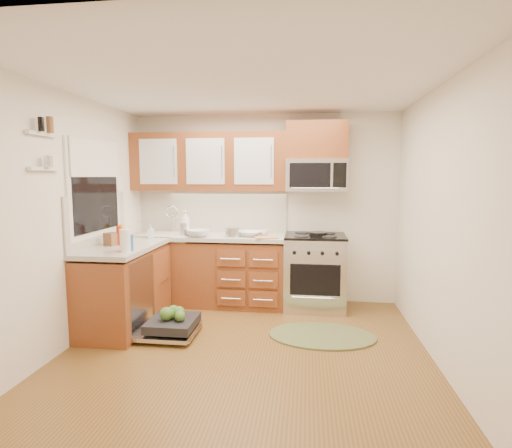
# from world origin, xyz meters

# --- Properties ---
(floor) EXTENTS (3.50, 3.50, 0.00)m
(floor) POSITION_xyz_m (0.00, 0.00, 0.00)
(floor) COLOR brown
(floor) RESTS_ON ground
(ceiling) EXTENTS (3.50, 3.50, 0.00)m
(ceiling) POSITION_xyz_m (0.00, 0.00, 2.50)
(ceiling) COLOR white
(ceiling) RESTS_ON ground
(wall_back) EXTENTS (3.50, 0.04, 2.50)m
(wall_back) POSITION_xyz_m (0.00, 1.75, 1.25)
(wall_back) COLOR white
(wall_back) RESTS_ON ground
(wall_front) EXTENTS (3.50, 0.04, 2.50)m
(wall_front) POSITION_xyz_m (0.00, -1.75, 1.25)
(wall_front) COLOR white
(wall_front) RESTS_ON ground
(wall_left) EXTENTS (0.04, 3.50, 2.50)m
(wall_left) POSITION_xyz_m (-1.75, 0.00, 1.25)
(wall_left) COLOR white
(wall_left) RESTS_ON ground
(wall_right) EXTENTS (0.04, 3.50, 2.50)m
(wall_right) POSITION_xyz_m (1.75, 0.00, 1.25)
(wall_right) COLOR white
(wall_right) RESTS_ON ground
(base_cabinet_back) EXTENTS (2.05, 0.60, 0.85)m
(base_cabinet_back) POSITION_xyz_m (-0.73, 1.45, 0.42)
(base_cabinet_back) COLOR brown
(base_cabinet_back) RESTS_ON ground
(base_cabinet_left) EXTENTS (0.60, 1.25, 0.85)m
(base_cabinet_left) POSITION_xyz_m (-1.45, 0.52, 0.42)
(base_cabinet_left) COLOR brown
(base_cabinet_left) RESTS_ON ground
(countertop_back) EXTENTS (2.07, 0.64, 0.05)m
(countertop_back) POSITION_xyz_m (-0.72, 1.44, 0.90)
(countertop_back) COLOR #BBB4AB
(countertop_back) RESTS_ON base_cabinet_back
(countertop_left) EXTENTS (0.64, 1.27, 0.05)m
(countertop_left) POSITION_xyz_m (-1.44, 0.53, 0.90)
(countertop_left) COLOR #BBB4AB
(countertop_left) RESTS_ON base_cabinet_left
(backsplash_back) EXTENTS (2.05, 0.02, 0.57)m
(backsplash_back) POSITION_xyz_m (-0.73, 1.74, 1.21)
(backsplash_back) COLOR beige
(backsplash_back) RESTS_ON ground
(backsplash_left) EXTENTS (0.02, 1.25, 0.57)m
(backsplash_left) POSITION_xyz_m (-1.74, 0.52, 1.21)
(backsplash_left) COLOR beige
(backsplash_left) RESTS_ON ground
(upper_cabinets) EXTENTS (2.05, 0.35, 0.75)m
(upper_cabinets) POSITION_xyz_m (-0.73, 1.57, 1.88)
(upper_cabinets) COLOR brown
(upper_cabinets) RESTS_ON ground
(cabinet_over_mw) EXTENTS (0.76, 0.35, 0.47)m
(cabinet_over_mw) POSITION_xyz_m (0.68, 1.57, 2.13)
(cabinet_over_mw) COLOR brown
(cabinet_over_mw) RESTS_ON ground
(range) EXTENTS (0.76, 0.64, 0.95)m
(range) POSITION_xyz_m (0.68, 1.43, 0.47)
(range) COLOR silver
(range) RESTS_ON ground
(microwave) EXTENTS (0.76, 0.38, 0.40)m
(microwave) POSITION_xyz_m (0.68, 1.55, 1.70)
(microwave) COLOR silver
(microwave) RESTS_ON ground
(sink) EXTENTS (0.62, 0.50, 0.26)m
(sink) POSITION_xyz_m (-1.25, 1.42, 0.80)
(sink) COLOR white
(sink) RESTS_ON ground
(dishwasher) EXTENTS (0.70, 0.60, 0.20)m
(dishwasher) POSITION_xyz_m (-0.86, 0.30, 0.10)
(dishwasher) COLOR silver
(dishwasher) RESTS_ON ground
(window) EXTENTS (0.03, 1.05, 1.05)m
(window) POSITION_xyz_m (-1.74, 0.50, 1.55)
(window) COLOR white
(window) RESTS_ON ground
(window_blind) EXTENTS (0.02, 0.96, 0.40)m
(window_blind) POSITION_xyz_m (-1.71, 0.50, 1.88)
(window_blind) COLOR white
(window_blind) RESTS_ON ground
(shelf_upper) EXTENTS (0.04, 0.40, 0.03)m
(shelf_upper) POSITION_xyz_m (-1.72, -0.35, 2.05)
(shelf_upper) COLOR white
(shelf_upper) RESTS_ON ground
(shelf_lower) EXTENTS (0.04, 0.40, 0.03)m
(shelf_lower) POSITION_xyz_m (-1.72, -0.35, 1.75)
(shelf_lower) COLOR white
(shelf_lower) RESTS_ON ground
(rug) EXTENTS (1.25, 0.94, 0.02)m
(rug) POSITION_xyz_m (0.75, 0.49, 0.01)
(rug) COLOR olive
(rug) RESTS_ON ground
(skillet) EXTENTS (0.28, 0.28, 0.04)m
(skillet) POSITION_xyz_m (0.72, 1.39, 0.97)
(skillet) COLOR black
(skillet) RESTS_ON range
(stock_pot) EXTENTS (0.27, 0.27, 0.12)m
(stock_pot) POSITION_xyz_m (-0.35, 1.28, 0.99)
(stock_pot) COLOR silver
(stock_pot) RESTS_ON countertop_back
(cutting_board) EXTENTS (0.32, 0.25, 0.02)m
(cutting_board) POSITION_xyz_m (0.08, 1.22, 0.93)
(cutting_board) COLOR tan
(cutting_board) RESTS_ON countertop_back
(canister) EXTENTS (0.13, 0.13, 0.17)m
(canister) POSITION_xyz_m (-1.00, 1.29, 1.01)
(canister) COLOR silver
(canister) RESTS_ON countertop_back
(paper_towel_roll) EXTENTS (0.11, 0.11, 0.23)m
(paper_towel_roll) POSITION_xyz_m (-1.25, 0.17, 1.04)
(paper_towel_roll) COLOR white
(paper_towel_roll) RESTS_ON countertop_left
(mustard_bottle) EXTENTS (0.07, 0.07, 0.19)m
(mustard_bottle) POSITION_xyz_m (-1.62, 0.85, 1.02)
(mustard_bottle) COLOR gold
(mustard_bottle) RESTS_ON countertop_left
(red_bottle) EXTENTS (0.07, 0.07, 0.22)m
(red_bottle) POSITION_xyz_m (-1.50, 0.54, 1.03)
(red_bottle) COLOR red
(red_bottle) RESTS_ON countertop_left
(wooden_box) EXTENTS (0.17, 0.15, 0.14)m
(wooden_box) POSITION_xyz_m (-1.58, 0.50, 0.99)
(wooden_box) COLOR brown
(wooden_box) RESTS_ON countertop_left
(blue_carton) EXTENTS (0.11, 0.07, 0.17)m
(blue_carton) POSITION_xyz_m (-1.25, 0.21, 1.01)
(blue_carton) COLOR #235DA3
(blue_carton) RESTS_ON countertop_left
(bowl_a) EXTENTS (0.33, 0.33, 0.07)m
(bowl_a) POSITION_xyz_m (-0.14, 1.37, 0.96)
(bowl_a) COLOR #999999
(bowl_a) RESTS_ON countertop_back
(bowl_b) EXTENTS (0.30, 0.30, 0.09)m
(bowl_b) POSITION_xyz_m (-0.79, 1.25, 0.97)
(bowl_b) COLOR #999999
(bowl_b) RESTS_ON countertop_back
(cup) EXTENTS (0.13, 0.13, 0.09)m
(cup) POSITION_xyz_m (0.03, 1.38, 0.97)
(cup) COLOR #999999
(cup) RESTS_ON countertop_back
(soap_bottle_a) EXTENTS (0.13, 0.13, 0.33)m
(soap_bottle_a) POSITION_xyz_m (-0.98, 1.32, 1.09)
(soap_bottle_a) COLOR #999999
(soap_bottle_a) RESTS_ON countertop_back
(soap_bottle_b) EXTENTS (0.10, 0.10, 0.17)m
(soap_bottle_b) POSITION_xyz_m (-1.34, 1.05, 1.01)
(soap_bottle_b) COLOR #999999
(soap_bottle_b) RESTS_ON countertop_left
(soap_bottle_c) EXTENTS (0.16, 0.16, 0.15)m
(soap_bottle_c) POSITION_xyz_m (-1.62, 0.78, 1.00)
(soap_bottle_c) COLOR #999999
(soap_bottle_c) RESTS_ON countertop_left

